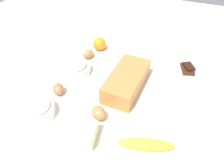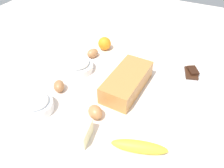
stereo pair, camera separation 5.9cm
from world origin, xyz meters
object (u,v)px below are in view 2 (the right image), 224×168
Objects in this scene: butter_block at (80,132)px; orange_fruit at (105,43)px; egg_beside_bowl at (93,53)px; chocolate_plate at (191,74)px; banana at (139,147)px; sugar_bowl at (36,104)px; flour_bowl at (78,65)px; egg_loose at (95,112)px; egg_near_butter at (59,86)px; loaf_pan at (127,81)px.

orange_fruit is at bearing 19.70° from butter_block.
chocolate_plate is (0.07, -0.50, -0.01)m from egg_beside_bowl.
chocolate_plate is (0.48, -0.08, -0.01)m from banana.
egg_beside_bowl is at bearing 45.52° from banana.
butter_block is 0.51m from egg_beside_bowl.
flour_bowl is at bearing -0.56° from sugar_bowl.
egg_loose is (0.06, 0.20, 0.01)m from banana.
egg_beside_bowl is (0.42, -0.01, -0.01)m from sugar_bowl.
banana is at bearing -106.46° from egg_near_butter.
orange_fruit is 0.39m from egg_near_butter.
egg_beside_bowl is at bearing 31.78° from egg_loose.
egg_beside_bowl is 0.41m from egg_loose.
loaf_pan is at bearing 132.82° from chocolate_plate.
flour_bowl is 0.23m from orange_fruit.
sugar_bowl is 0.71m from chocolate_plate.
sugar_bowl is 1.86× the size of orange_fruit.
sugar_bowl reaches higher than chocolate_plate.
loaf_pan is 1.50× the size of banana.
egg_beside_bowl is at bearing 98.13° from chocolate_plate.
egg_beside_bowl is 0.97× the size of egg_loose.
flour_bowl is 1.65× the size of butter_block.
egg_loose is at bearing 146.43° from chocolate_plate.
loaf_pan is at bearing -93.91° from flour_bowl.
chocolate_plate is at bearing -54.04° from egg_near_butter.
sugar_bowl reaches higher than egg_near_butter.
flour_bowl is at bearing 56.43° from banana.
butter_block is 0.28m from egg_near_butter.
egg_near_butter is at bearing -179.87° from egg_beside_bowl.
sugar_bowl reaches higher than butter_block.
sugar_bowl is at bearing 134.30° from chocolate_plate.
banana is at bearing 171.05° from chocolate_plate.
banana is at bearing -123.57° from flour_bowl.
flour_bowl is at bearing 111.79° from chocolate_plate.
egg_loose is (-0.45, -0.20, -0.01)m from orange_fruit.
banana is 3.01× the size of egg_near_butter.
loaf_pan is at bearing -135.55° from orange_fruit.
orange_fruit reaches higher than egg_near_butter.
sugar_bowl is 0.70× the size of banana.
egg_loose is 0.51m from chocolate_plate.
loaf_pan is 1.92× the size of flour_bowl.
butter_block is at bearing 102.56° from banana.
egg_beside_bowl is at bearing 62.58° from loaf_pan.
flour_bowl is 0.29m from sugar_bowl.
butter_block is at bearing -178.99° from egg_loose.
egg_beside_bowl is at bearing 0.13° from egg_near_butter.
orange_fruit is 1.13× the size of egg_near_butter.
banana is 2.67× the size of orange_fruit.
butter_block is 0.60m from chocolate_plate.
flour_bowl is at bearing 88.32° from loaf_pan.
banana reaches higher than chocolate_plate.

